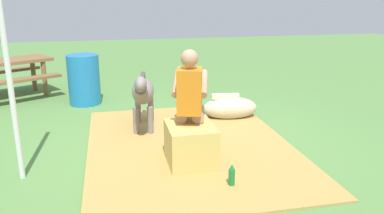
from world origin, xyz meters
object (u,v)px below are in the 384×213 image
Objects in this scene: pony_standing at (143,93)px; soda_bottle at (232,176)px; hay_bale at (191,145)px; tent_pole_left at (8,66)px; person_seated at (190,99)px; picnic_bench at (9,69)px; pony_lying at (224,108)px; water_barrel at (84,80)px.

soda_bottle is at bearing -159.38° from pony_standing.
hay_bale is 2.16m from tent_pole_left.
tent_pole_left is (-0.11, 1.94, 0.50)m from person_seated.
tent_pole_left reaches higher than hay_bale.
pony_lying is at bearing -120.15° from picnic_bench.
pony_lying is (1.59, -0.89, -0.06)m from hay_bale.
water_barrel is (2.83, 1.38, -0.31)m from person_seated.
soda_bottle is 4.00m from water_barrel.
hay_bale is at bearing 169.31° from person_seated.
tent_pole_left reaches higher than person_seated.
pony_lying is at bearing -31.09° from person_seated.
person_seated is 0.54× the size of tent_pole_left.
tent_pole_left reaches higher than picnic_bench.
person_seated reaches higher than picnic_bench.
person_seated is at bearing -86.84° from tent_pole_left.
picnic_bench is at bearing 35.23° from soda_bottle.
pony_lying is at bearing -29.28° from hay_bale.
hay_bale is 0.25× the size of tent_pole_left.
hay_bale is at bearing -155.69° from water_barrel.
pony_lying is (1.42, -0.86, -0.57)m from person_seated.
pony_standing reaches higher than pony_lying.
water_barrel is (3.63, 1.66, 0.33)m from soda_bottle.
pony_lying is 2.65m from water_barrel.
tent_pole_left is (0.06, 1.91, 1.02)m from hay_bale.
water_barrel is at bearing 24.56° from soda_bottle.
pony_lying is at bearing -14.65° from soda_bottle.
pony_lying is at bearing -61.28° from tent_pole_left.
pony_lying is 1.49× the size of water_barrel.
water_barrel is at bearing -10.73° from tent_pole_left.
person_seated is 1.52× the size of water_barrel.
water_barrel is 1.59m from picnic_bench.
picnic_bench is at bearing 44.34° from pony_standing.
pony_lying is at bearing -78.65° from pony_standing.
soda_bottle is at bearing -155.44° from water_barrel.
soda_bottle is (-2.22, 0.58, -0.06)m from pony_lying.
pony_standing is 1.91m from water_barrel.
pony_standing is at bearing 101.35° from pony_lying.
tent_pole_left is at bearing 130.64° from pony_standing.
hay_bale is 0.70× the size of water_barrel.
picnic_bench is at bearing 63.00° from water_barrel.
water_barrel is (2.99, 1.35, 0.20)m from hay_bale.
hay_bale is 1.43m from pony_standing.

